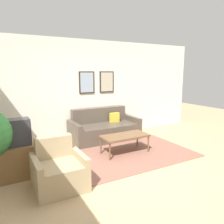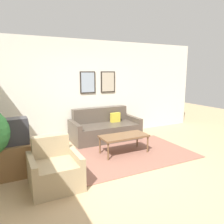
# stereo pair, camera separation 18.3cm
# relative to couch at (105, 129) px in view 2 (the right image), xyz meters

# --- Properties ---
(ground_plane) EXTENTS (16.00, 16.00, 0.00)m
(ground_plane) POSITION_rel_couch_xyz_m (-0.63, -1.98, -0.29)
(ground_plane) COLOR tan
(area_rug) EXTENTS (3.05, 1.84, 0.01)m
(area_rug) POSITION_rel_couch_xyz_m (-0.12, -1.28, -0.28)
(area_rug) COLOR brown
(area_rug) RESTS_ON ground_plane
(wall_back) EXTENTS (8.00, 0.09, 2.70)m
(wall_back) POSITION_rel_couch_xyz_m (-0.62, 0.47, 1.06)
(wall_back) COLOR beige
(wall_back) RESTS_ON ground_plane
(couch) EXTENTS (1.86, 0.90, 0.84)m
(couch) POSITION_rel_couch_xyz_m (0.00, 0.00, 0.00)
(couch) COLOR #4C4238
(couch) RESTS_ON ground_plane
(coffee_table) EXTENTS (1.09, 0.51, 0.43)m
(coffee_table) POSITION_rel_couch_xyz_m (-0.07, -1.19, 0.10)
(coffee_table) COLOR brown
(coffee_table) RESTS_ON ground_plane
(tv_stand) EXTENTS (0.77, 0.47, 0.58)m
(tv_stand) POSITION_rel_couch_xyz_m (-2.44, -1.24, 0.00)
(tv_stand) COLOR brown
(tv_stand) RESTS_ON ground_plane
(tv) EXTENTS (0.70, 0.28, 0.47)m
(tv) POSITION_rel_couch_xyz_m (-2.44, -1.24, 0.53)
(tv) COLOR #2D2D33
(tv) RESTS_ON tv_stand
(armchair) EXTENTS (0.79, 0.76, 0.79)m
(armchair) POSITION_rel_couch_xyz_m (-1.79, -1.93, -0.02)
(armchair) COLOR tan
(armchair) RESTS_ON ground_plane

